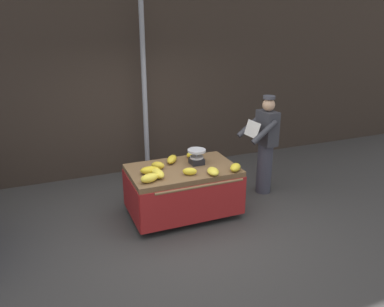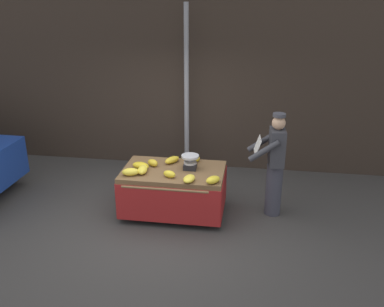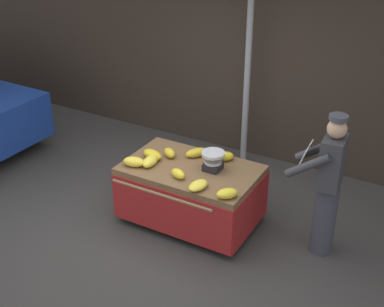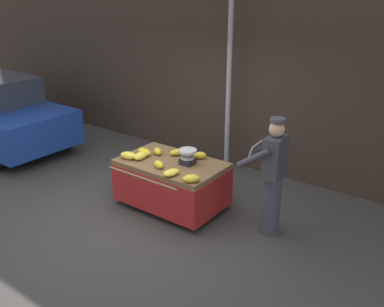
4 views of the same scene
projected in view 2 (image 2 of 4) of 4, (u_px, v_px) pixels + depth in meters
The scene contains 15 objects.
ground_plane at pixel (154, 226), 6.74m from camera, with size 60.00×60.00×0.00m, color #383533.
back_wall at pixel (182, 75), 8.51m from camera, with size 16.00×0.24×3.73m, color #332821.
street_pole at pixel (187, 92), 8.15m from camera, with size 0.09×0.09×3.26m, color gray.
banana_cart at pixel (174, 182), 6.92m from camera, with size 1.64×1.21×0.78m.
weighing_scale at pixel (190, 162), 6.83m from camera, with size 0.28×0.28×0.23m.
banana_bunch_0 at pixel (143, 170), 6.70m from camera, with size 0.15×0.29×0.12m, color yellow.
banana_bunch_1 at pixel (153, 163), 6.96m from camera, with size 0.12×0.20×0.11m, color gold.
banana_bunch_2 at pixel (131, 172), 6.62m from camera, with size 0.15×0.27×0.12m, color yellow.
banana_bunch_3 at pixel (213, 180), 6.36m from camera, with size 0.14×0.24×0.11m, color yellow.
banana_bunch_4 at pixel (194, 159), 7.12m from camera, with size 0.13×0.20×0.11m, color gold.
banana_bunch_5 at pixel (172, 160), 7.09m from camera, with size 0.13×0.30×0.11m, color gold.
banana_bunch_6 at pixel (189, 179), 6.42m from camera, with size 0.16×0.27×0.09m, color yellow.
banana_bunch_7 at pixel (169, 174), 6.55m from camera, with size 0.11×0.21×0.11m, color yellow.
banana_bunch_8 at pixel (141, 166), 6.85m from camera, with size 0.15×0.28×0.11m, color gold.
vendor_person at pixel (275, 165), 6.80m from camera, with size 0.60×0.54×1.71m.
Camera 2 is at (1.48, -5.70, 3.51)m, focal length 40.13 mm.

